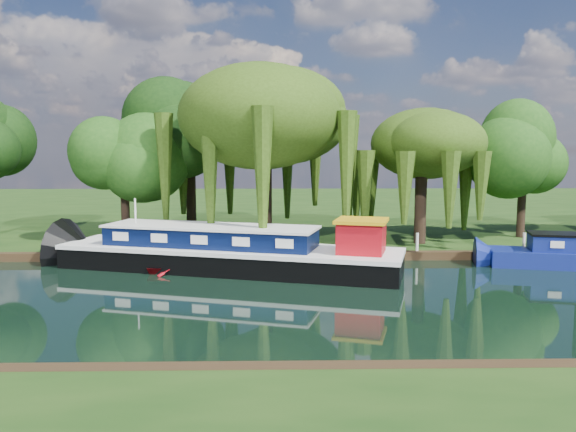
{
  "coord_description": "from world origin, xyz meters",
  "views": [
    {
      "loc": [
        -4.82,
        -22.25,
        6.01
      ],
      "look_at": [
        -4.26,
        5.15,
        2.8
      ],
      "focal_mm": 35.0,
      "sensor_mm": 36.0,
      "label": 1
    }
  ],
  "objects": [
    {
      "name": "ground",
      "position": [
        0.0,
        0.0,
        0.0
      ],
      "size": [
        120.0,
        120.0,
        0.0
      ],
      "primitive_type": "plane",
      "color": "black"
    },
    {
      "name": "far_bank",
      "position": [
        0.0,
        34.0,
        0.23
      ],
      "size": [
        120.0,
        52.0,
        0.45
      ],
      "primitive_type": "cube",
      "color": "black",
      "rests_on": "ground"
    },
    {
      "name": "dutch_barge",
      "position": [
        -7.12,
        5.61,
        0.91
      ],
      "size": [
        17.74,
        8.58,
        3.66
      ],
      "rotation": [
        0.0,
        0.0,
        -0.28
      ],
      "color": "black",
      "rests_on": "ground"
    },
    {
      "name": "red_dinghy",
      "position": [
        -9.63,
        5.33,
        0.0
      ],
      "size": [
        3.65,
        2.93,
        0.67
      ],
      "primitive_type": "imported",
      "rotation": [
        0.0,
        0.0,
        1.78
      ],
      "color": "#9B0B14",
      "rests_on": "ground"
    },
    {
      "name": "willow_left",
      "position": [
        -5.45,
        11.08,
        7.75
      ],
      "size": [
        8.38,
        8.38,
        10.05
      ],
      "color": "black",
      "rests_on": "far_bank"
    },
    {
      "name": "willow_right",
      "position": [
        3.81,
        11.03,
        5.75
      ],
      "size": [
        5.97,
        5.97,
        7.27
      ],
      "color": "black",
      "rests_on": "far_bank"
    },
    {
      "name": "tree_far_left",
      "position": [
        -14.02,
        11.82,
        5.63
      ],
      "size": [
        4.69,
        4.69,
        7.56
      ],
      "color": "black",
      "rests_on": "far_bank"
    },
    {
      "name": "tree_far_mid",
      "position": [
        -10.51,
        15.05,
        6.91
      ],
      "size": [
        5.73,
        5.73,
        9.38
      ],
      "color": "black",
      "rests_on": "far_bank"
    },
    {
      "name": "tree_far_right",
      "position": [
        10.94,
        13.33,
        5.63
      ],
      "size": [
        4.6,
        4.6,
        7.53
      ],
      "color": "black",
      "rests_on": "far_bank"
    },
    {
      "name": "lamppost",
      "position": [
        0.5,
        10.5,
        2.42
      ],
      "size": [
        0.36,
        0.36,
        2.56
      ],
      "color": "silver",
      "rests_on": "far_bank"
    },
    {
      "name": "mooring_posts",
      "position": [
        -0.5,
        8.4,
        0.95
      ],
      "size": [
        19.16,
        0.16,
        1.0
      ],
      "color": "silver",
      "rests_on": "far_bank"
    }
  ]
}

